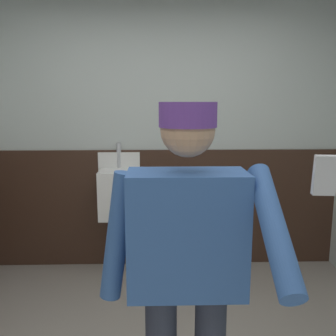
# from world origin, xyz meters

# --- Properties ---
(wall_back) EXTENTS (4.14, 0.12, 2.74)m
(wall_back) POSITION_xyz_m (0.00, 1.86, 1.37)
(wall_back) COLOR silver
(wall_back) RESTS_ON ground_plane
(wainscot_band_back) EXTENTS (3.54, 0.03, 1.17)m
(wainscot_band_back) POSITION_xyz_m (0.00, 1.79, 0.58)
(wainscot_band_back) COLOR #382319
(wainscot_band_back) RESTS_ON ground_plane
(urinal_solo) EXTENTS (0.40, 0.34, 1.24)m
(urinal_solo) POSITION_xyz_m (-0.37, 1.64, 0.78)
(urinal_solo) COLOR white
(urinal_solo) RESTS_ON ground_plane
(person) EXTENTS (0.71, 0.60, 1.63)m
(person) POSITION_xyz_m (0.13, -0.25, 0.97)
(person) COLOR #2D3342
(person) RESTS_ON ground_plane
(cell_phone) EXTENTS (0.06, 0.04, 0.11)m
(cell_phone) POSITION_xyz_m (0.45, -0.76, 1.43)
(cell_phone) COLOR silver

